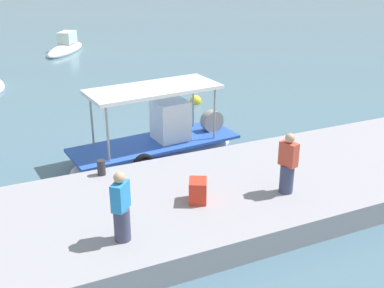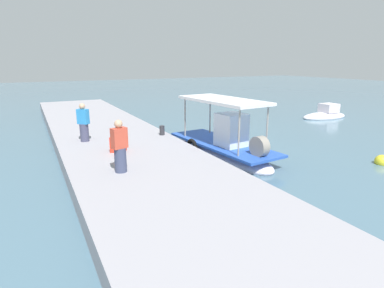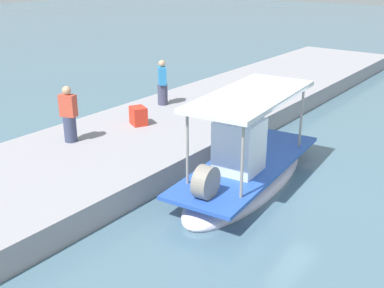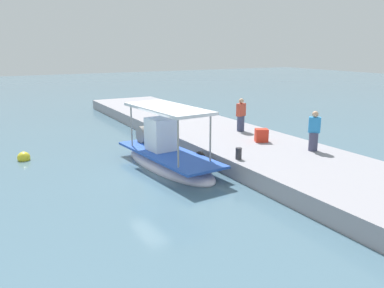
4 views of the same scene
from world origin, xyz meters
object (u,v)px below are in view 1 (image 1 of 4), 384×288
object	(u,v)px
fisherman_by_crate	(288,166)
mooring_bollard	(101,168)
fisherman_near_bollard	(121,210)
moored_boat_mid	(66,48)
marker_buoy	(196,101)
cargo_crate	(198,191)
main_fishing_boat	(158,146)

from	to	relation	value
fisherman_by_crate	mooring_bollard	bearing A→B (deg)	143.58
fisherman_near_bollard	mooring_bollard	size ratio (longest dim) A/B	3.71
moored_boat_mid	fisherman_near_bollard	bearing A→B (deg)	-98.13
moored_boat_mid	marker_buoy	bearing A→B (deg)	-77.94
fisherman_near_bollard	marker_buoy	world-z (taller)	fisherman_near_bollard
fisherman_by_crate	cargo_crate	size ratio (longest dim) A/B	2.83
mooring_bollard	moored_boat_mid	distance (m)	22.23
main_fishing_boat	cargo_crate	world-z (taller)	main_fishing_boat
fisherman_near_bollard	moored_boat_mid	xyz separation A→B (m)	(3.64, 25.49, -1.17)
main_fishing_boat	fisherman_by_crate	world-z (taller)	main_fishing_boat
fisherman_by_crate	cargo_crate	bearing A→B (deg)	167.28
cargo_crate	moored_boat_mid	bearing A→B (deg)	86.90
fisherman_near_bollard	fisherman_by_crate	world-z (taller)	fisherman_by_crate
moored_boat_mid	main_fishing_boat	bearing A→B (deg)	-92.07
cargo_crate	fisherman_near_bollard	bearing A→B (deg)	-158.69
fisherman_by_crate	marker_buoy	xyz separation A→B (m)	(2.12, 10.27, -1.33)
fisherman_by_crate	mooring_bollard	world-z (taller)	fisherman_by_crate
fisherman_near_bollard	cargo_crate	world-z (taller)	fisherman_near_bollard
mooring_bollard	marker_buoy	size ratio (longest dim) A/B	0.82
mooring_bollard	cargo_crate	world-z (taller)	cargo_crate
mooring_bollard	marker_buoy	bearing A→B (deg)	48.23
fisherman_near_bollard	cargo_crate	distance (m)	2.52
cargo_crate	moored_boat_mid	size ratio (longest dim) A/B	0.12
fisherman_near_bollard	marker_buoy	distance (m)	12.70
mooring_bollard	moored_boat_mid	xyz separation A→B (m)	(3.20, 21.99, -0.63)
main_fishing_boat	mooring_bollard	xyz separation A→B (m)	(-2.47, -1.90, 0.46)
marker_buoy	main_fishing_boat	bearing A→B (deg)	-126.65
mooring_bollard	cargo_crate	distance (m)	3.20
main_fishing_boat	moored_boat_mid	distance (m)	20.11
cargo_crate	moored_boat_mid	xyz separation A→B (m)	(1.33, 24.59, -0.70)
main_fishing_boat	fisherman_by_crate	size ratio (longest dim) A/B	3.67
fisherman_by_crate	mooring_bollard	xyz separation A→B (m)	(-4.25, 3.14, -0.54)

